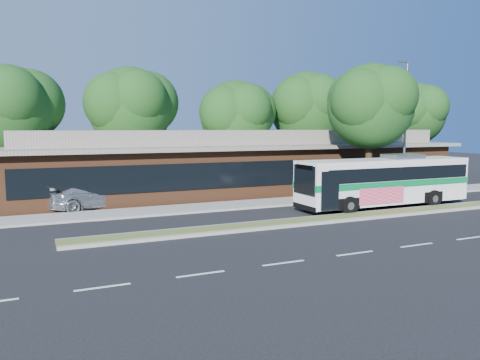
{
  "coord_description": "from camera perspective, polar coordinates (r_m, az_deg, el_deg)",
  "views": [
    {
      "loc": [
        -13.72,
        -18.6,
        4.6
      ],
      "look_at": [
        -4.21,
        2.66,
        2.0
      ],
      "focal_mm": 35.0,
      "sensor_mm": 36.0,
      "label": 1
    }
  ],
  "objects": [
    {
      "name": "tree_bg_a",
      "position": [
        33.77,
        -25.8,
        7.89
      ],
      "size": [
        6.47,
        5.8,
        8.63
      ],
      "color": "black",
      "rests_on": "ground"
    },
    {
      "name": "sedan",
      "position": [
        27.96,
        -17.3,
        -1.77
      ],
      "size": [
        5.7,
        3.27,
        1.56
      ],
      "primitive_type": "imported",
      "rotation": [
        0.0,
        0.0,
        1.78
      ],
      "color": "#A1A4A8",
      "rests_on": "ground"
    },
    {
      "name": "tree_bg_c",
      "position": [
        36.98,
        0.05,
        7.91
      ],
      "size": [
        6.24,
        5.6,
        8.26
      ],
      "color": "black",
      "rests_on": "ground"
    },
    {
      "name": "transit_bus",
      "position": [
        28.37,
        17.25,
        0.23
      ],
      "size": [
        10.96,
        2.66,
        3.07
      ],
      "rotation": [
        0.0,
        0.0,
        0.01
      ],
      "color": "silver",
      "rests_on": "ground"
    },
    {
      "name": "plaza_building",
      "position": [
        34.53,
        -0.62,
        2.27
      ],
      "size": [
        33.2,
        11.2,
        4.45
      ],
      "color": "brown",
      "rests_on": "ground"
    },
    {
      "name": "tree_bg_b",
      "position": [
        35.51,
        -12.6,
        8.71
      ],
      "size": [
        6.69,
        6.0,
        9.0
      ],
      "color": "black",
      "rests_on": "ground"
    },
    {
      "name": "tree_bg_d",
      "position": [
        41.26,
        8.53,
        8.83
      ],
      "size": [
        6.91,
        6.2,
        9.37
      ],
      "color": "black",
      "rests_on": "ground"
    },
    {
      "name": "lamp_post",
      "position": [
        33.87,
        19.46,
        6.52
      ],
      "size": [
        0.93,
        0.18,
        9.07
      ],
      "color": "slate",
      "rests_on": "ground"
    },
    {
      "name": "ground",
      "position": [
        23.56,
        12.12,
        -5.03
      ],
      "size": [
        120.0,
        120.0,
        0.0
      ],
      "primitive_type": "plane",
      "color": "black",
      "rests_on": "ground"
    },
    {
      "name": "tree_bg_e",
      "position": [
        43.95,
        15.87,
        7.62
      ],
      "size": [
        6.47,
        5.8,
        8.5
      ],
      "color": "black",
      "rests_on": "ground"
    },
    {
      "name": "median_strip",
      "position": [
        24.03,
        11.28,
        -4.61
      ],
      "size": [
        26.0,
        1.1,
        0.15
      ],
      "primitive_type": "cube",
      "color": "#4B5D27",
      "rests_on": "ground"
    },
    {
      "name": "tree_bg_f",
      "position": [
        48.74,
        20.59,
        7.68
      ],
      "size": [
        6.69,
        6.0,
        8.92
      ],
      "color": "black",
      "rests_on": "ground"
    },
    {
      "name": "sidewalk",
      "position": [
        28.88,
        4.6,
        -2.7
      ],
      "size": [
        44.0,
        2.6,
        0.12
      ],
      "primitive_type": "cube",
      "color": "gray",
      "rests_on": "ground"
    },
    {
      "name": "sidewalk_tree",
      "position": [
        31.37,
        16.0,
        8.81
      ],
      "size": [
        6.01,
        5.39,
        8.64
      ],
      "color": "black",
      "rests_on": "ground"
    }
  ]
}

